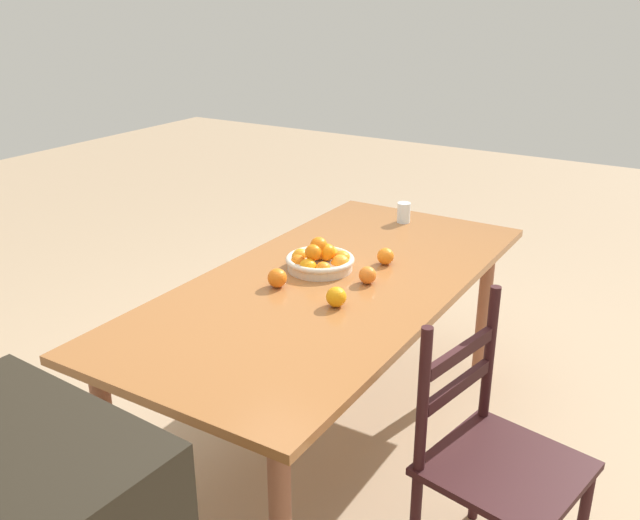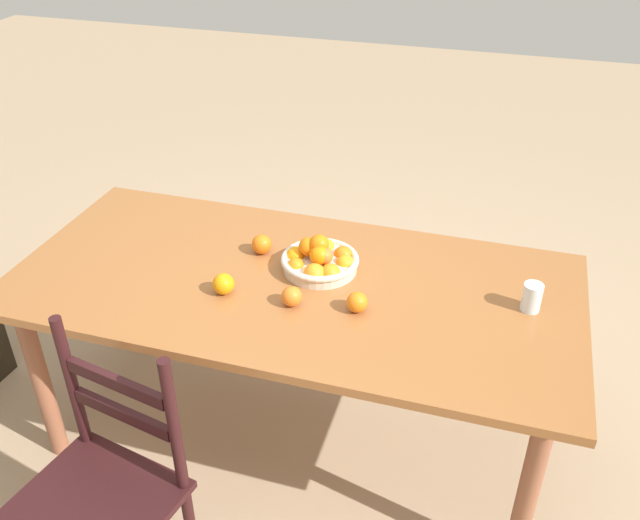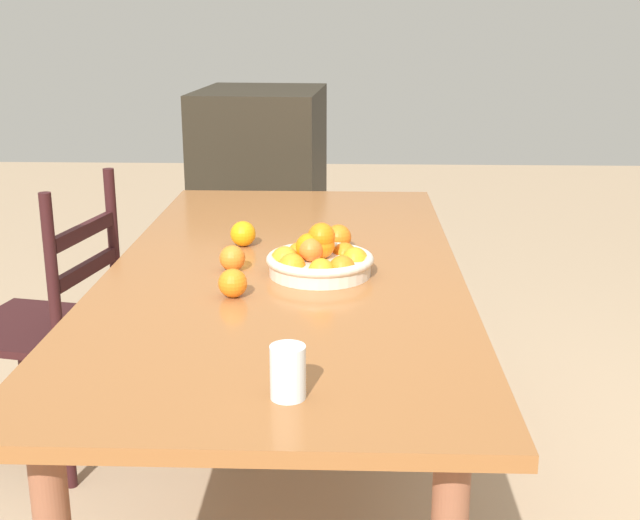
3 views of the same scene
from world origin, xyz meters
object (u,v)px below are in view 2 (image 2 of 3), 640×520
at_px(drinking_glass, 532,297).
at_px(fruit_bowl, 319,259).
at_px(chair_near_window, 99,498).
at_px(orange_loose_1, 292,296).
at_px(orange_loose_2, 262,244).
at_px(orange_loose_0, 223,284).
at_px(orange_loose_3, 357,302).
at_px(dining_table, 293,299).

bearing_deg(drinking_glass, fruit_bowl, -2.23).
distance_m(chair_near_window, orange_loose_1, 0.85).
bearing_deg(orange_loose_2, orange_loose_1, 127.35).
bearing_deg(orange_loose_1, orange_loose_0, 0.43).
distance_m(chair_near_window, fruit_bowl, 1.06).
bearing_deg(fruit_bowl, orange_loose_3, 133.27).
distance_m(fruit_bowl, orange_loose_3, 0.28).
xyz_separation_m(fruit_bowl, orange_loose_0, (0.27, 0.23, -0.01)).
bearing_deg(chair_near_window, orange_loose_2, 90.79).
bearing_deg(orange_loose_3, orange_loose_2, -30.09).
bearing_deg(chair_near_window, dining_table, 78.05).
distance_m(orange_loose_0, drinking_glass, 1.03).
height_order(dining_table, drinking_glass, drinking_glass).
bearing_deg(fruit_bowl, orange_loose_1, 83.40).
bearing_deg(orange_loose_0, orange_loose_3, -176.03).
height_order(fruit_bowl, drinking_glass, fruit_bowl).
height_order(fruit_bowl, orange_loose_2, fruit_bowl).
bearing_deg(chair_near_window, drinking_glass, 48.12).
height_order(dining_table, orange_loose_1, orange_loose_1).
relative_size(chair_near_window, orange_loose_1, 13.58).
distance_m(chair_near_window, orange_loose_3, 0.99).
relative_size(dining_table, orange_loose_3, 28.31).
relative_size(chair_near_window, drinking_glass, 9.48).
bearing_deg(orange_loose_2, fruit_bowl, 168.82).
bearing_deg(orange_loose_3, chair_near_window, 49.12).
bearing_deg(orange_loose_1, chair_near_window, 59.95).
xyz_separation_m(chair_near_window, fruit_bowl, (-0.41, -0.90, 0.37)).
bearing_deg(dining_table, orange_loose_3, 157.80).
relative_size(orange_loose_1, drinking_glass, 0.70).
height_order(chair_near_window, orange_loose_1, chair_near_window).
xyz_separation_m(dining_table, drinking_glass, (-0.81, -0.07, 0.13)).
bearing_deg(chair_near_window, fruit_bowl, 76.42).
bearing_deg(drinking_glass, orange_loose_2, -4.45).
distance_m(dining_table, chair_near_window, 0.91).
bearing_deg(fruit_bowl, dining_table, 53.37).
distance_m(orange_loose_0, orange_loose_2, 0.28).
bearing_deg(orange_loose_2, chair_near_window, 79.73).
xyz_separation_m(chair_near_window, drinking_glass, (-1.15, -0.87, 0.37)).
xyz_separation_m(orange_loose_1, orange_loose_3, (-0.22, -0.03, 0.00)).
relative_size(fruit_bowl, orange_loose_3, 4.00).
height_order(orange_loose_0, drinking_glass, drinking_glass).
relative_size(orange_loose_2, orange_loose_3, 1.06).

